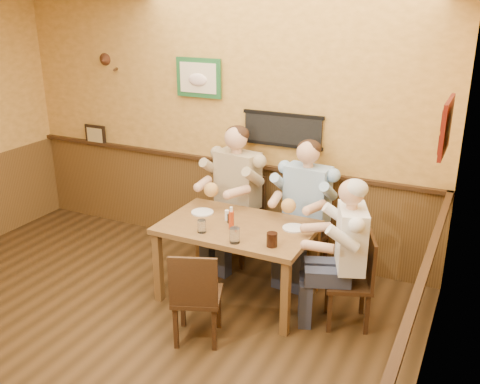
# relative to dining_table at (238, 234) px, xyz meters

# --- Properties ---
(room) EXTENTS (5.02, 5.03, 2.81)m
(room) POSITION_rel_dining_table_xyz_m (-0.60, -1.33, 1.03)
(room) COLOR black
(room) RESTS_ON ground
(dining_table) EXTENTS (1.40, 0.90, 0.75)m
(dining_table) POSITION_rel_dining_table_xyz_m (0.00, 0.00, 0.00)
(dining_table) COLOR brown
(dining_table) RESTS_ON ground
(chair_back_left) EXTENTS (0.50, 0.50, 0.95)m
(chair_back_left) POSITION_rel_dining_table_xyz_m (-0.35, 0.72, -0.19)
(chair_back_left) COLOR #392312
(chair_back_left) RESTS_ON ground
(chair_back_right) EXTENTS (0.45, 0.45, 0.91)m
(chair_back_right) POSITION_rel_dining_table_xyz_m (0.43, 0.72, -0.20)
(chair_back_right) COLOR #392312
(chair_back_right) RESTS_ON ground
(chair_right_end) EXTENTS (0.50, 0.50, 0.85)m
(chair_right_end) POSITION_rel_dining_table_xyz_m (1.06, 0.01, -0.23)
(chair_right_end) COLOR #392312
(chair_right_end) RESTS_ON ground
(chair_near_side) EXTENTS (0.51, 0.51, 0.85)m
(chair_near_side) POSITION_rel_dining_table_xyz_m (-0.00, -0.75, -0.23)
(chair_near_side) COLOR #392312
(chair_near_side) RESTS_ON ground
(diner_tan_shirt) EXTENTS (0.72, 0.72, 1.35)m
(diner_tan_shirt) POSITION_rel_dining_table_xyz_m (-0.35, 0.72, 0.02)
(diner_tan_shirt) COLOR tan
(diner_tan_shirt) RESTS_ON ground
(diner_blue_polo) EXTENTS (0.65, 0.65, 1.29)m
(diner_blue_polo) POSITION_rel_dining_table_xyz_m (0.43, 0.72, -0.01)
(diner_blue_polo) COLOR #90B4D8
(diner_blue_polo) RESTS_ON ground
(diner_white_elder) EXTENTS (0.72, 0.72, 1.21)m
(diner_white_elder) POSITION_rel_dining_table_xyz_m (1.06, 0.01, -0.05)
(diner_white_elder) COLOR white
(diner_white_elder) RESTS_ON ground
(water_glass_left) EXTENTS (0.09, 0.09, 0.12)m
(water_glass_left) POSITION_rel_dining_table_xyz_m (-0.22, -0.29, 0.15)
(water_glass_left) COLOR silver
(water_glass_left) RESTS_ON dining_table
(water_glass_mid) EXTENTS (0.10, 0.10, 0.13)m
(water_glass_mid) POSITION_rel_dining_table_xyz_m (0.14, -0.35, 0.16)
(water_glass_mid) COLOR white
(water_glass_mid) RESTS_ON dining_table
(cola_tumbler) EXTENTS (0.12, 0.12, 0.12)m
(cola_tumbler) POSITION_rel_dining_table_xyz_m (0.46, -0.28, 0.15)
(cola_tumbler) COLOR black
(cola_tumbler) RESTS_ON dining_table
(hot_sauce_bottle) EXTENTS (0.06, 0.06, 0.20)m
(hot_sauce_bottle) POSITION_rel_dining_table_xyz_m (-0.01, -0.11, 0.19)
(hot_sauce_bottle) COLOR #B03712
(hot_sauce_bottle) RESTS_ON dining_table
(salt_shaker) EXTENTS (0.04, 0.04, 0.10)m
(salt_shaker) POSITION_rel_dining_table_xyz_m (-0.14, 0.06, 0.14)
(salt_shaker) COLOR white
(salt_shaker) RESTS_ON dining_table
(pepper_shaker) EXTENTS (0.04, 0.04, 0.09)m
(pepper_shaker) POSITION_rel_dining_table_xyz_m (-0.09, 0.01, 0.14)
(pepper_shaker) COLOR black
(pepper_shaker) RESTS_ON dining_table
(plate_far_left) EXTENTS (0.27, 0.27, 0.01)m
(plate_far_left) POSITION_rel_dining_table_xyz_m (-0.44, 0.11, 0.10)
(plate_far_left) COLOR white
(plate_far_left) RESTS_ON dining_table
(plate_far_right) EXTENTS (0.24, 0.24, 0.01)m
(plate_far_right) POSITION_rel_dining_table_xyz_m (0.50, 0.15, 0.10)
(plate_far_right) COLOR silver
(plate_far_right) RESTS_ON dining_table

